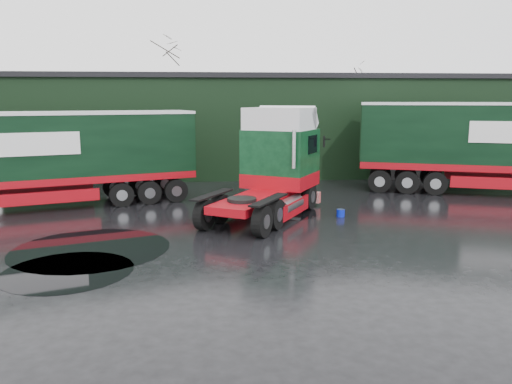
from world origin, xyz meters
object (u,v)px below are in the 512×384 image
wash_bucket (341,213)px  tree_back_a (165,100)px  lorry_right (499,148)px  warehouse (267,123)px  hero_tractor (261,164)px  tree_back_b (343,111)px  trailer_left (38,160)px

wash_bucket → tree_back_a: tree_back_a is taller
lorry_right → tree_back_a: bearing=-118.8°
warehouse → wash_bucket: (1.38, -15.43, -3.00)m
warehouse → hero_tractor: warehouse is taller
warehouse → wash_bucket: bearing=-84.9°
tree_back_a → tree_back_b: bearing=0.0°
hero_tractor → trailer_left: hero_tractor is taller
hero_tractor → tree_back_b: 27.40m
warehouse → trailer_left: bearing=-132.3°
warehouse → hero_tractor: (-1.92, -15.50, -0.91)m
wash_bucket → tree_back_b: size_ratio=0.04×
hero_tractor → tree_back_b: (9.92, 25.50, 1.51)m
hero_tractor → wash_bucket: bearing=31.1°
warehouse → trailer_left: warehouse is taller
tree_back_a → tree_back_b: 16.03m
warehouse → wash_bucket: 15.78m
lorry_right → warehouse: bearing=-116.4°
wash_bucket → lorry_right: bearing=25.5°
tree_back_a → hero_tractor: bearing=-76.6°
hero_tractor → tree_back_a: 26.33m
tree_back_a → lorry_right: bearing=-48.4°
lorry_right → tree_back_a: size_ratio=1.87×
warehouse → lorry_right: warehouse is taller
warehouse → tree_back_a: (-8.00, 10.00, 1.59)m
warehouse → trailer_left: (-11.51, -12.64, -1.01)m
warehouse → lorry_right: bearing=-45.9°
wash_bucket → warehouse: bearing=95.1°
hero_tractor → wash_bucket: hero_tractor is taller
lorry_right → trailer_left: bearing=-66.3°
tree_back_a → wash_bucket: bearing=-69.7°
hero_tractor → lorry_right: (12.59, 4.50, 0.10)m
wash_bucket → tree_back_a: 27.49m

